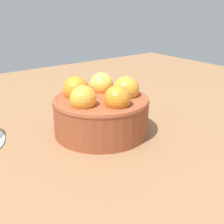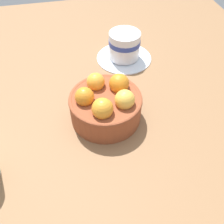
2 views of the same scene
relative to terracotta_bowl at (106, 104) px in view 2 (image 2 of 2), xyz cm
name	(u,v)px [view 2 (image 2 of 2)]	position (x,y,z in cm)	size (l,w,h in cm)	color
ground_plane	(106,122)	(-0.02, -0.04, -6.01)	(128.24, 107.29, 3.81)	brown
terracotta_bowl	(106,104)	(0.00, 0.00, 0.00)	(15.81, 15.81, 9.42)	brown
coffee_cup	(124,47)	(-21.40, 9.59, -0.39)	(15.65, 15.65, 8.04)	white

